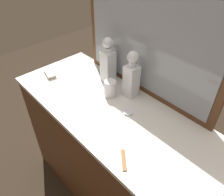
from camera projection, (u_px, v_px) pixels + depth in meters
The scene contains 9 objects.
ground_plane at pixel (112, 189), 1.90m from camera, with size 6.00×6.00×0.00m, color #2D2319.
dresser at pixel (112, 156), 1.61m from camera, with size 1.40×0.58×0.92m.
dresser_mirror at pixel (148, 33), 1.22m from camera, with size 0.98×0.03×0.78m.
crystal_decanter_far_left at pixel (131, 79), 1.35m from camera, with size 0.08×0.08×0.30m.
crystal_decanter_far_right at pixel (108, 64), 1.47m from camera, with size 0.08×0.08×0.31m.
crystal_tumbler_front at pixel (110, 89), 1.39m from camera, with size 0.08×0.08×0.11m.
silver_brush_center at pixel (50, 73), 1.60m from camera, with size 0.15×0.09×0.02m.
porcelain_dish at pixel (128, 112), 1.29m from camera, with size 0.06×0.06×0.01m.
tortoiseshell_comb at pixel (124, 160), 1.04m from camera, with size 0.10×0.09×0.01m.
Camera 1 is at (0.73, -0.67, 1.80)m, focal length 35.71 mm.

